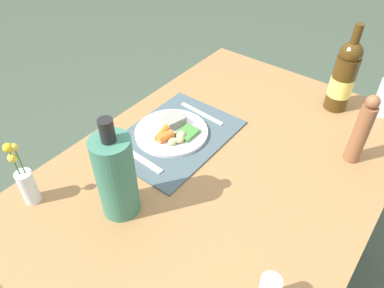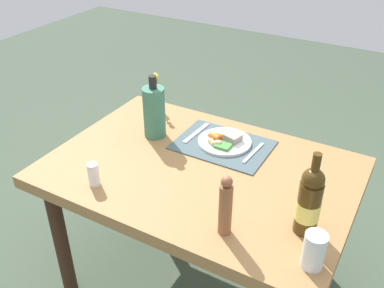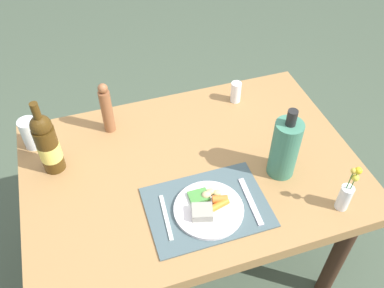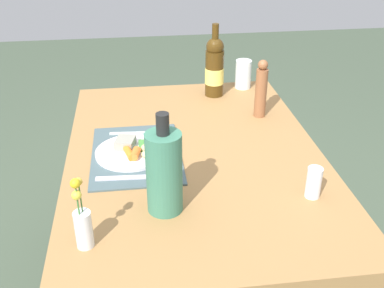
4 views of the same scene
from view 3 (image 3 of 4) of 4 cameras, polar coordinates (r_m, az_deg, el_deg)
The scene contains 12 objects.
ground_plane at distance 2.20m, azimuth -0.05°, elevation -15.39°, with size 8.00×8.00×0.00m, color #414F3D.
dining_table at distance 1.68m, azimuth -0.07°, elevation -4.95°, with size 1.28×0.89×0.71m.
placemat at distance 1.49m, azimuth 2.08°, elevation -8.60°, with size 0.43×0.31×0.01m, color #43575B.
dinner_plate at distance 1.47m, azimuth 2.26°, elevation -8.69°, with size 0.25×0.25×0.04m.
fork at distance 1.46m, azimuth -3.57°, elevation -9.97°, with size 0.01×0.19×0.01m, color silver.
knife at distance 1.51m, azimuth 8.03°, elevation -7.74°, with size 0.02×0.21×0.01m, color silver.
wine_bottle at distance 1.61m, azimuth -19.20°, elevation 0.02°, with size 0.08×0.08×0.32m.
pepper_mill at distance 1.72m, azimuth -11.62°, elevation 4.76°, with size 0.05×0.05×0.24m.
flower_vase at distance 1.53m, azimuth 20.35°, elevation -6.45°, with size 0.05×0.05×0.21m.
cooler_bottle at distance 1.54m, azimuth 12.60°, elevation -0.55°, with size 0.10×0.10×0.30m.
salt_shaker at distance 1.88m, azimuth 6.02°, elevation 7.09°, with size 0.05×0.05×0.10m, color white.
water_tumbler at distance 1.77m, azimuth -21.15°, elevation 1.16°, with size 0.07×0.07×0.13m.
Camera 3 is at (-0.33, -1.02, 1.93)m, focal length 38.94 mm.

